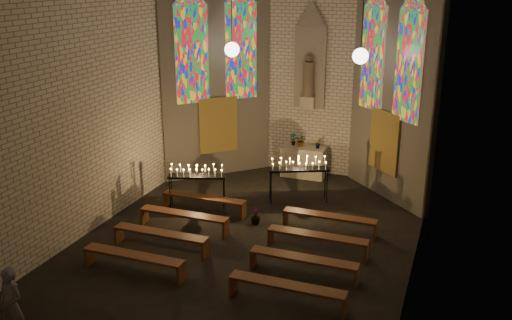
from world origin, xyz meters
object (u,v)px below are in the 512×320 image
Objects in this scene: votive_stand_left at (197,173)px; votive_stand_right at (299,166)px; altar at (303,162)px; visitor at (12,305)px; aisle_flower_pot at (256,216)px.

votive_stand_left is 0.95× the size of votive_stand_right.
visitor is at bearing -103.67° from altar.
visitor reaches higher than votive_stand_left.
visitor is at bearing -112.74° from votive_stand_left.
votive_stand_left reaches higher than aisle_flower_pot.
votive_stand_right is at bearing -77.82° from altar.
votive_stand_right is 8.65m from visitor.
visitor is (-2.49, -10.23, 0.23)m from altar.
aisle_flower_pot is 2.16m from votive_stand_left.
votive_stand_left is at bearing 93.96° from visitor.
aisle_flower_pot is 6.69m from visitor.
visitor is at bearing -134.24° from votive_stand_right.
votive_stand_left is (-2.11, -3.50, 0.52)m from altar.
votive_stand_right reaches higher than altar.
aisle_flower_pot is at bearing -33.43° from votive_stand_left.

